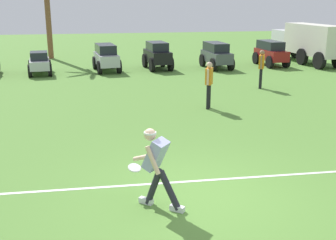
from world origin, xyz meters
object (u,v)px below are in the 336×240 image
at_px(frisbee_thrower, 156,164).
at_px(parked_car_slot_d, 106,57).
at_px(parked_car_slot_c, 40,63).
at_px(teammate_near_sideline, 261,65).
at_px(parked_car_slot_e, 157,55).
at_px(parked_car_slot_f, 216,55).
at_px(frisbee_in_flight, 134,168).
at_px(teammate_midfield, 209,81).
at_px(box_truck, 307,41).
at_px(parked_car_slot_g, 271,52).

height_order(frisbee_thrower, parked_car_slot_d, frisbee_thrower).
height_order(parked_car_slot_c, parked_car_slot_d, parked_car_slot_d).
height_order(teammate_near_sideline, parked_car_slot_d, teammate_near_sideline).
relative_size(parked_car_slot_e, parked_car_slot_f, 0.99).
distance_m(frisbee_in_flight, parked_car_slot_f, 15.44).
bearing_deg(teammate_near_sideline, frisbee_thrower, -122.08).
xyz_separation_m(teammate_midfield, box_truck, (8.42, 9.15, 0.29)).
relative_size(parked_car_slot_c, box_truck, 0.38).
bearing_deg(teammate_near_sideline, parked_car_slot_g, 62.51).
height_order(frisbee_thrower, parked_car_slot_g, frisbee_thrower).
xyz_separation_m(frisbee_thrower, parked_car_slot_f, (5.62, 14.76, -0.07)).
bearing_deg(parked_car_slot_f, parked_car_slot_c, -178.71).
bearing_deg(parked_car_slot_g, parked_car_slot_f, -174.25).
relative_size(frisbee_thrower, teammate_midfield, 0.91).
bearing_deg(box_truck, parked_car_slot_c, -175.69).
relative_size(frisbee_thrower, parked_car_slot_d, 0.57).
xyz_separation_m(teammate_near_sideline, parked_car_slot_g, (3.00, 5.76, -0.22)).
distance_m(parked_car_slot_f, parked_car_slot_g, 3.23).
relative_size(teammate_near_sideline, parked_car_slot_c, 0.68).
distance_m(frisbee_thrower, parked_car_slot_f, 15.79).
relative_size(teammate_midfield, parked_car_slot_c, 0.68).
distance_m(frisbee_in_flight, box_truck, 19.06).
relative_size(parked_car_slot_f, box_truck, 0.41).
relative_size(parked_car_slot_e, box_truck, 0.41).
distance_m(parked_car_slot_c, parked_car_slot_g, 12.21).
bearing_deg(frisbee_in_flight, parked_car_slot_c, 102.20).
relative_size(frisbee_thrower, parked_car_slot_g, 0.58).
bearing_deg(frisbee_thrower, parked_car_slot_f, 69.14).
xyz_separation_m(teammate_near_sideline, parked_car_slot_c, (-9.20, 5.23, -0.38)).
relative_size(frisbee_in_flight, parked_car_slot_f, 0.13).
height_order(parked_car_slot_c, parked_car_slot_e, parked_car_slot_e).
relative_size(teammate_midfield, parked_car_slot_f, 0.64).
relative_size(frisbee_in_flight, parked_car_slot_e, 0.13).
xyz_separation_m(frisbee_in_flight, parked_car_slot_e, (2.85, 14.56, 0.20)).
height_order(frisbee_in_flight, parked_car_slot_g, parked_car_slot_g).
bearing_deg(parked_car_slot_c, parked_car_slot_f, 1.29).
distance_m(teammate_near_sideline, parked_car_slot_f, 5.44).
bearing_deg(parked_car_slot_e, parked_car_slot_d, -176.76).
xyz_separation_m(frisbee_thrower, parked_car_slot_g, (8.84, 15.08, -0.07)).
height_order(parked_car_slot_d, parked_car_slot_f, same).
bearing_deg(parked_car_slot_c, frisbee_in_flight, -77.80).
bearing_deg(teammate_midfield, parked_car_slot_c, 127.52).
height_order(teammate_midfield, parked_car_slot_d, teammate_midfield).
relative_size(frisbee_thrower, teammate_near_sideline, 0.91).
bearing_deg(parked_car_slot_e, parked_car_slot_f, -5.93).
height_order(frisbee_in_flight, box_truck, box_truck).
bearing_deg(parked_car_slot_d, parked_car_slot_g, 0.97).
bearing_deg(parked_car_slot_f, parked_car_slot_g, 5.75).
xyz_separation_m(teammate_near_sideline, parked_car_slot_e, (-3.32, 5.75, -0.20)).
bearing_deg(parked_car_slot_c, parked_car_slot_g, 2.47).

